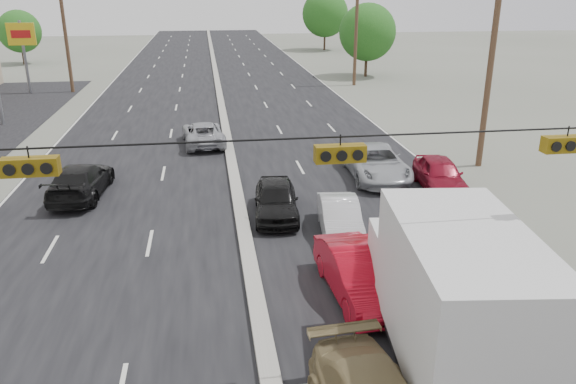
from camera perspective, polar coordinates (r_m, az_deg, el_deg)
name	(u,v)px	position (r m, az deg, el deg)	size (l,w,h in m)	color
ground	(270,380)	(13.82, -1.85, -18.58)	(200.00, 200.00, 0.00)	#606356
road_surface	(222,112)	(41.64, -6.68, 8.09)	(20.00, 160.00, 0.02)	black
center_median	(222,111)	(41.62, -6.69, 8.22)	(0.50, 160.00, 0.20)	gray
utility_pole_left_c	(65,31)	(52.09, -21.72, 14.96)	(1.60, 0.30, 10.00)	#422D1E
utility_pole_right_b	(491,64)	(29.32, 19.89, 12.10)	(1.60, 0.30, 10.00)	#422D1E
utility_pole_right_c	(356,28)	(52.64, 6.95, 16.22)	(1.60, 0.30, 10.00)	#422D1E
traffic_signals	(335,152)	(11.46, 4.82, 4.10)	(25.00, 0.30, 0.54)	black
pole_sign_far	(22,40)	(53.01, -25.40, 13.76)	(2.20, 0.25, 6.00)	slate
tree_left_far	(19,31)	(73.89, -25.62, 14.50)	(4.80, 4.80, 6.12)	#382619
tree_right_mid	(367,32)	(58.16, 8.07, 15.78)	(5.60, 5.60, 7.14)	#382619
tree_right_far	(325,14)	(82.60, 3.79, 17.62)	(6.40, 6.40, 8.16)	#382619
box_truck	(451,294)	(13.71, 16.19, -9.92)	(3.48, 7.79, 3.83)	black
red_sedan	(358,274)	(16.70, 7.12, -8.26)	(1.56, 4.48, 1.48)	#AF0A1C
queue_car_a	(276,200)	(22.17, -1.22, -0.78)	(1.69, 4.19, 1.43)	black
queue_car_b	(340,218)	(20.69, 5.28, -2.64)	(1.38, 3.95, 1.30)	silver
queue_car_c	(376,163)	(26.99, 8.93, 2.93)	(2.49, 5.40, 1.50)	#9FA2A6
queue_car_e	(440,175)	(25.95, 15.17, 1.71)	(1.72, 4.29, 1.46)	maroon
oncoming_near	(81,181)	(25.89, -20.32, 1.07)	(2.02, 4.96, 1.44)	black
oncoming_far	(203,134)	(32.79, -8.61, 5.89)	(2.20, 4.77, 1.33)	#97989E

